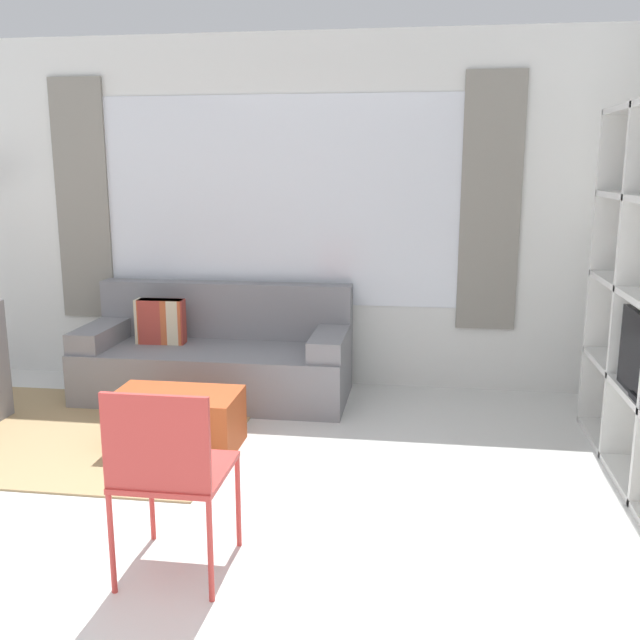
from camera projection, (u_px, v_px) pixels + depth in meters
wall_back at (280, 214)px, 5.57m from camera, size 6.42×0.11×2.70m
area_rug at (81, 433)px, 4.68m from camera, size 2.06×1.70×0.01m
couch_main at (215, 357)px, 5.42m from camera, size 2.00×0.84×0.83m
ottoman at (177, 420)px, 4.43m from camera, size 0.78×0.47×0.35m
folding_chair at (168, 466)px, 2.93m from camera, size 0.44×0.46×0.86m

